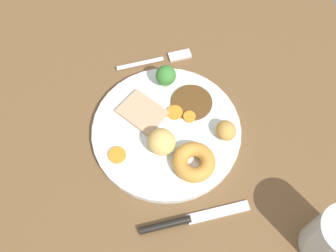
% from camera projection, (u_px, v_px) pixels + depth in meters
% --- Properties ---
extents(dining_table, '(1.20, 0.84, 0.04)m').
position_uv_depth(dining_table, '(164.00, 123.00, 0.75)').
color(dining_table, brown).
rests_on(dining_table, ground).
extents(dinner_plate, '(0.27, 0.27, 0.01)m').
position_uv_depth(dinner_plate, '(168.00, 130.00, 0.71)').
color(dinner_plate, white).
rests_on(dinner_plate, dining_table).
extents(gravy_pool, '(0.08, 0.08, 0.00)m').
position_uv_depth(gravy_pool, '(192.00, 102.00, 0.73)').
color(gravy_pool, '#563819').
rests_on(gravy_pool, dinner_plate).
extents(meat_slice_main, '(0.10, 0.10, 0.01)m').
position_uv_depth(meat_slice_main, '(142.00, 112.00, 0.72)').
color(meat_slice_main, tan).
rests_on(meat_slice_main, dinner_plate).
extents(yorkshire_pudding, '(0.07, 0.07, 0.03)m').
position_uv_depth(yorkshire_pudding, '(194.00, 162.00, 0.66)').
color(yorkshire_pudding, '#C68938').
rests_on(yorkshire_pudding, dinner_plate).
extents(roast_potato_left, '(0.07, 0.07, 0.04)m').
position_uv_depth(roast_potato_left, '(161.00, 142.00, 0.67)').
color(roast_potato_left, '#D8B260').
rests_on(roast_potato_left, dinner_plate).
extents(roast_potato_right, '(0.04, 0.04, 0.03)m').
position_uv_depth(roast_potato_right, '(226.00, 130.00, 0.69)').
color(roast_potato_right, '#BC8C42').
rests_on(roast_potato_right, dinner_plate).
extents(carrot_coin_front, '(0.03, 0.03, 0.01)m').
position_uv_depth(carrot_coin_front, '(117.00, 155.00, 0.68)').
color(carrot_coin_front, orange).
rests_on(carrot_coin_front, dinner_plate).
extents(carrot_coin_back, '(0.03, 0.03, 0.00)m').
position_uv_depth(carrot_coin_back, '(174.00, 110.00, 0.72)').
color(carrot_coin_back, orange).
rests_on(carrot_coin_back, dinner_plate).
extents(carrot_coin_side, '(0.02, 0.02, 0.01)m').
position_uv_depth(carrot_coin_side, '(189.00, 117.00, 0.72)').
color(carrot_coin_side, orange).
rests_on(carrot_coin_side, dinner_plate).
extents(broccoli_floret, '(0.04, 0.04, 0.05)m').
position_uv_depth(broccoli_floret, '(166.00, 76.00, 0.73)').
color(broccoli_floret, '#8CB766').
rests_on(broccoli_floret, dinner_plate).
extents(fork, '(0.03, 0.15, 0.01)m').
position_uv_depth(fork, '(157.00, 60.00, 0.79)').
color(fork, silver).
rests_on(fork, dining_table).
extents(knife, '(0.03, 0.19, 0.01)m').
position_uv_depth(knife, '(185.00, 220.00, 0.64)').
color(knife, black).
rests_on(knife, dining_table).
extents(water_glass, '(0.07, 0.07, 0.11)m').
position_uv_depth(water_glass, '(334.00, 237.00, 0.58)').
color(water_glass, silver).
rests_on(water_glass, dining_table).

